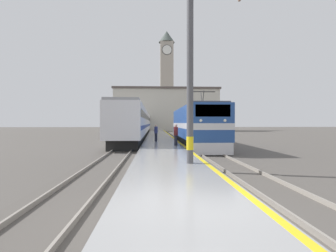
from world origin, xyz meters
TOP-DOWN VIEW (x-y plane):
  - ground_plane at (0.00, 30.00)m, footprint 200.00×200.00m
  - platform at (0.00, 25.00)m, footprint 3.51×140.00m
  - rail_track_near at (3.11, 25.00)m, footprint 2.84×140.00m
  - rail_track_far at (-3.17, 25.00)m, footprint 2.83×140.00m
  - locomotive_train at (3.11, 18.22)m, footprint 2.92×15.06m
  - passenger_train at (-3.17, 37.18)m, footprint 2.92×48.42m
  - catenary_mast at (0.94, 5.56)m, footprint 2.54×0.32m
  - person_on_platform at (-0.53, 19.60)m, footprint 0.34×0.34m
  - second_waiting_passenger at (1.02, 14.84)m, footprint 0.34×0.34m
  - clock_tower at (3.10, 72.53)m, footprint 4.81×4.81m
  - station_building at (2.57, 63.11)m, footprint 27.76×6.63m

SIDE VIEW (x-z plane):
  - ground_plane at x=0.00m, z-range 0.00..0.00m
  - rail_track_near at x=3.11m, z-range -0.05..0.11m
  - rail_track_far at x=-3.17m, z-range -0.05..0.11m
  - platform at x=0.00m, z-range 0.00..0.40m
  - person_on_platform at x=-0.53m, z-range 0.43..2.08m
  - second_waiting_passenger at x=1.02m, z-range 0.44..2.14m
  - locomotive_train at x=3.11m, z-range -0.44..4.27m
  - passenger_train at x=-3.17m, z-range 0.15..4.23m
  - catenary_mast at x=0.94m, z-range 0.32..8.85m
  - station_building at x=2.57m, z-range 0.03..11.42m
  - clock_tower at x=3.10m, z-range 0.83..30.56m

